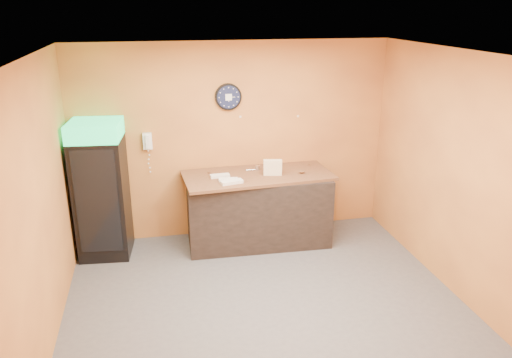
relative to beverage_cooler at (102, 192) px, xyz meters
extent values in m
plane|color=#47474C|center=(1.85, -1.61, -0.91)|extent=(4.50, 4.50, 0.00)
cube|color=#D5893C|center=(1.85, 0.39, 0.49)|extent=(4.50, 0.02, 2.80)
cube|color=#D5893C|center=(-0.40, -1.61, 0.49)|extent=(0.02, 4.00, 2.80)
cube|color=#D5893C|center=(4.10, -1.61, 0.49)|extent=(0.02, 4.00, 2.80)
cube|color=white|center=(1.85, -1.61, 1.89)|extent=(4.50, 4.00, 0.02)
cube|color=black|center=(0.00, 0.04, -0.09)|extent=(0.71, 0.71, 1.62)
cube|color=#17C767|center=(0.00, 0.04, 0.83)|extent=(0.71, 0.71, 0.23)
cube|color=black|center=(0.03, -0.29, -0.03)|extent=(0.54, 0.07, 1.39)
cube|color=black|center=(2.10, -0.05, -0.41)|extent=(2.00, 0.95, 0.99)
cylinder|color=black|center=(1.78, 0.37, 1.14)|extent=(0.37, 0.05, 0.37)
cylinder|color=#0F1433|center=(1.78, 0.34, 1.14)|extent=(0.32, 0.01, 0.32)
cube|color=white|center=(1.78, 0.33, 1.14)|extent=(0.09, 0.00, 0.09)
cube|color=white|center=(0.64, 0.35, 0.57)|extent=(0.12, 0.07, 0.23)
cube|color=white|center=(0.64, 0.30, 0.57)|extent=(0.05, 0.04, 0.19)
cube|color=brown|center=(2.10, -0.05, 0.10)|extent=(2.10, 1.04, 0.04)
cube|color=#F2E3BC|center=(2.30, -0.12, 0.15)|extent=(0.26, 0.13, 0.05)
cube|color=#F2E3BC|center=(2.30, -0.12, 0.20)|extent=(0.26, 0.13, 0.05)
cube|color=#F2E3BC|center=(2.30, -0.12, 0.25)|extent=(0.26, 0.13, 0.05)
cube|color=#F2E3BC|center=(2.30, -0.12, 0.31)|extent=(0.26, 0.13, 0.05)
cube|color=silver|center=(1.66, -0.24, 0.14)|extent=(0.27, 0.14, 0.04)
cube|color=silver|center=(1.69, -0.35, 0.14)|extent=(0.31, 0.17, 0.04)
cube|color=silver|center=(1.57, -0.06, 0.14)|extent=(0.27, 0.12, 0.04)
cylinder|color=silver|center=(2.14, 0.12, 0.15)|extent=(0.07, 0.07, 0.07)
camera|label=1|loc=(0.70, -6.45, 2.36)|focal=35.00mm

